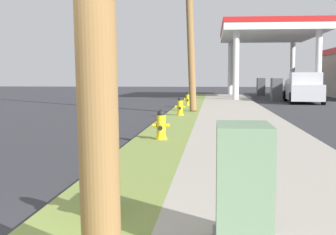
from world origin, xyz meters
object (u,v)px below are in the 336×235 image
object	(u,v)px
fire_hydrant_nearest	(101,187)
fire_hydrant_second	(161,126)
fire_hydrant_third	(180,107)
car_white_by_near_pump	(300,90)
fire_hydrant_fourth	(188,100)
truck_silver_at_forecourt	(303,89)
utility_cabinet	(243,191)

from	to	relation	value
fire_hydrant_nearest	fire_hydrant_second	xyz separation A→B (m)	(-0.05, 6.46, 0.00)
fire_hydrant_third	car_white_by_near_pump	xyz separation A→B (m)	(7.67, 16.14, 0.28)
fire_hydrant_second	fire_hydrant_third	distance (m)	7.40
fire_hydrant_second	fire_hydrant_fourth	bearing A→B (deg)	90.33
fire_hydrant_nearest	truck_silver_at_forecourt	size ratio (longest dim) A/B	0.13
fire_hydrant_third	fire_hydrant_fourth	bearing A→B (deg)	90.33
fire_hydrant_second	utility_cabinet	world-z (taller)	utility_cabinet
fire_hydrant_third	fire_hydrant_fourth	size ratio (longest dim) A/B	1.00
fire_hydrant_nearest	fire_hydrant_fourth	distance (m)	20.54
fire_hydrant_fourth	fire_hydrant_nearest	bearing A→B (deg)	-89.64
fire_hydrant_fourth	truck_silver_at_forecourt	size ratio (longest dim) A/B	0.13
truck_silver_at_forecourt	car_white_by_near_pump	bearing A→B (deg)	83.03
fire_hydrant_second	utility_cabinet	size ratio (longest dim) A/B	0.66
fire_hydrant_fourth	car_white_by_near_pump	size ratio (longest dim) A/B	0.16
fire_hydrant_nearest	utility_cabinet	world-z (taller)	utility_cabinet
fire_hydrant_nearest	utility_cabinet	xyz separation A→B (m)	(1.50, -0.85, 0.20)
utility_cabinet	truck_silver_at_forecourt	bearing A→B (deg)	78.26
fire_hydrant_nearest	fire_hydrant_fourth	world-z (taller)	same
fire_hydrant_fourth	utility_cabinet	distance (m)	21.45
car_white_by_near_pump	truck_silver_at_forecourt	world-z (taller)	truck_silver_at_forecourt
fire_hydrant_nearest	utility_cabinet	bearing A→B (deg)	-29.38
fire_hydrant_third	truck_silver_at_forecourt	xyz separation A→B (m)	(7.19, 12.22, 0.47)
utility_cabinet	fire_hydrant_second	bearing A→B (deg)	101.98
fire_hydrant_second	fire_hydrant_third	bearing A→B (deg)	90.34
fire_hydrant_second	car_white_by_near_pump	bearing A→B (deg)	72.06
utility_cabinet	truck_silver_at_forecourt	world-z (taller)	truck_silver_at_forecourt
fire_hydrant_third	fire_hydrant_fourth	world-z (taller)	same
fire_hydrant_fourth	truck_silver_at_forecourt	bearing A→B (deg)	37.49
fire_hydrant_nearest	fire_hydrant_third	size ratio (longest dim) A/B	1.00
fire_hydrant_fourth	fire_hydrant_second	bearing A→B (deg)	-89.67
car_white_by_near_pump	truck_silver_at_forecourt	distance (m)	3.96
fire_hydrant_fourth	car_white_by_near_pump	distance (m)	12.21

